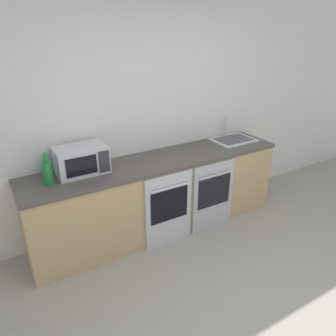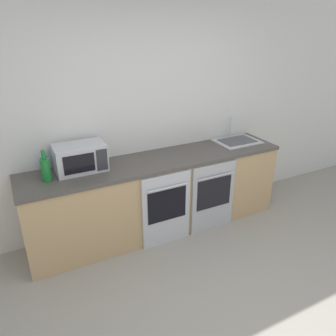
{
  "view_description": "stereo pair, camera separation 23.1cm",
  "coord_description": "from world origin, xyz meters",
  "px_view_note": "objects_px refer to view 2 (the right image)",
  "views": [
    {
      "loc": [
        -1.64,
        -1.26,
        2.29
      ],
      "look_at": [
        0.12,
        1.7,
        0.76
      ],
      "focal_mm": 35.0,
      "sensor_mm": 36.0,
      "label": 1
    },
    {
      "loc": [
        -1.44,
        -1.37,
        2.29
      ],
      "look_at": [
        0.12,
        1.7,
        0.76
      ],
      "focal_mm": 35.0,
      "sensor_mm": 36.0,
      "label": 2
    }
  ],
  "objects_px": {
    "microwave": "(80,158)",
    "sink": "(237,141)",
    "bottle_green": "(46,169)",
    "oven_left": "(166,209)",
    "bottle_blue": "(46,164)",
    "oven_right": "(213,197)"
  },
  "relations": [
    {
      "from": "microwave",
      "to": "sink",
      "type": "bearing_deg",
      "value": -0.71
    },
    {
      "from": "microwave",
      "to": "bottle_green",
      "type": "distance_m",
      "value": 0.37
    },
    {
      "from": "bottle_green",
      "to": "oven_left",
      "type": "bearing_deg",
      "value": -14.98
    },
    {
      "from": "bottle_blue",
      "to": "oven_right",
      "type": "bearing_deg",
      "value": -16.95
    },
    {
      "from": "bottle_blue",
      "to": "sink",
      "type": "distance_m",
      "value": 2.31
    },
    {
      "from": "oven_right",
      "to": "bottle_blue",
      "type": "height_order",
      "value": "bottle_blue"
    },
    {
      "from": "microwave",
      "to": "sink",
      "type": "height_order",
      "value": "sink"
    },
    {
      "from": "oven_left",
      "to": "bottle_blue",
      "type": "distance_m",
      "value": 1.34
    },
    {
      "from": "sink",
      "to": "oven_left",
      "type": "bearing_deg",
      "value": -162.3
    },
    {
      "from": "oven_right",
      "to": "bottle_green",
      "type": "bearing_deg",
      "value": 170.13
    },
    {
      "from": "oven_right",
      "to": "bottle_blue",
      "type": "bearing_deg",
      "value": 163.05
    },
    {
      "from": "oven_left",
      "to": "sink",
      "type": "distance_m",
      "value": 1.35
    },
    {
      "from": "oven_left",
      "to": "microwave",
      "type": "distance_m",
      "value": 1.07
    },
    {
      "from": "oven_left",
      "to": "microwave",
      "type": "height_order",
      "value": "microwave"
    },
    {
      "from": "oven_right",
      "to": "bottle_green",
      "type": "distance_m",
      "value": 1.86
    },
    {
      "from": "oven_left",
      "to": "bottle_green",
      "type": "height_order",
      "value": "bottle_green"
    },
    {
      "from": "microwave",
      "to": "bottle_green",
      "type": "height_order",
      "value": "bottle_green"
    },
    {
      "from": "oven_right",
      "to": "microwave",
      "type": "bearing_deg",
      "value": 163.55
    },
    {
      "from": "oven_right",
      "to": "bottle_blue",
      "type": "xyz_separation_m",
      "value": [
        -1.71,
        0.52,
        0.55
      ]
    },
    {
      "from": "sink",
      "to": "bottle_blue",
      "type": "bearing_deg",
      "value": 176.6
    },
    {
      "from": "oven_left",
      "to": "bottle_green",
      "type": "relative_size",
      "value": 2.67
    },
    {
      "from": "oven_left",
      "to": "microwave",
      "type": "relative_size",
      "value": 1.68
    }
  ]
}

